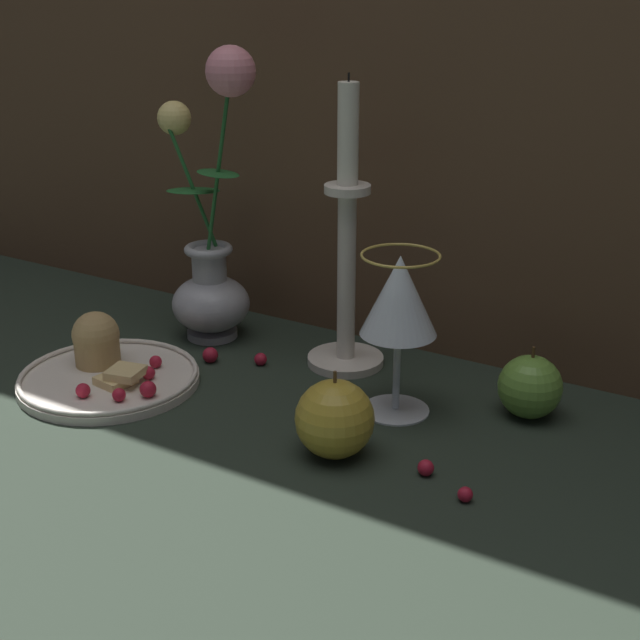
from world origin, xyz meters
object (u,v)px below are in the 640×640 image
Objects in this scene: plate_with_pastries at (106,367)px; apple_near_glass at (530,387)px; wine_glass at (399,301)px; candlestick at (347,263)px; apple_beside_vase at (335,419)px; vase at (211,250)px.

apple_near_glass reaches higher than plate_with_pastries.
candlestick reaches higher than wine_glass.
wine_glass is at bearing -36.61° from candlestick.
wine_glass is 1.97× the size of apple_beside_vase.
candlestick is (-0.11, 0.08, 0.00)m from wine_glass.
candlestick reaches higher than apple_near_glass.
wine_glass is 0.15m from apple_beside_vase.
plate_with_pastries is (-0.03, -0.18, -0.10)m from vase.
candlestick reaches higher than apple_beside_vase.
candlestick is at bearing 41.16° from plate_with_pastries.
apple_beside_vase is (0.30, -0.19, -0.08)m from vase.
apple_near_glass is at bearing -0.47° from vase.
wine_glass reaches higher than apple_near_glass.
apple_beside_vase is at bearing -32.40° from vase.
apple_near_glass is (0.44, -0.00, -0.09)m from vase.
wine_glass is at bearing 85.40° from apple_beside_vase.
plate_with_pastries is at bearing -159.30° from apple_near_glass.
wine_glass reaches higher than apple_beside_vase.
vase is 4.08× the size of apple_beside_vase.
wine_glass is 0.18m from apple_near_glass.
vase is at bearing 167.32° from wine_glass.
vase reaches higher than wine_glass.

